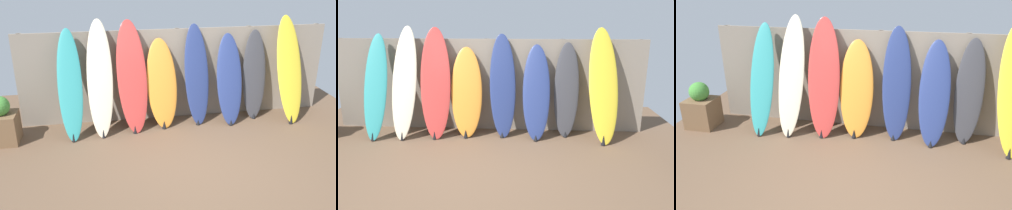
{
  "view_description": "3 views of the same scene",
  "coord_description": "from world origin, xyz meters",
  "views": [
    {
      "loc": [
        -1.39,
        -4.96,
        3.14
      ],
      "look_at": [
        -0.39,
        0.79,
        0.75
      ],
      "focal_mm": 40.0,
      "sensor_mm": 36.0,
      "label": 1
    },
    {
      "loc": [
        0.76,
        -4.29,
        2.24
      ],
      "look_at": [
        0.44,
        0.88,
        0.81
      ],
      "focal_mm": 35.0,
      "sensor_mm": 36.0,
      "label": 2
    },
    {
      "loc": [
        0.47,
        -3.64,
        2.74
      ],
      "look_at": [
        -0.43,
        0.89,
        0.84
      ],
      "focal_mm": 35.0,
      "sensor_mm": 36.0,
      "label": 3
    }
  ],
  "objects": [
    {
      "name": "ground",
      "position": [
        0.0,
        0.0,
        0.0
      ],
      "size": [
        7.68,
        7.68,
        0.0
      ],
      "primitive_type": "plane",
      "color": "brown"
    },
    {
      "name": "fence_back",
      "position": [
        -0.0,
        2.01,
        0.9
      ],
      "size": [
        6.08,
        0.11,
        1.8
      ],
      "color": "gray",
      "rests_on": "ground"
    },
    {
      "name": "surfboard_teal_0",
      "position": [
        -2.03,
        1.5,
        0.94
      ],
      "size": [
        0.45,
        0.79,
        1.91
      ],
      "color": "teal",
      "rests_on": "ground"
    },
    {
      "name": "surfboard_cream_1",
      "position": [
        -1.5,
        1.56,
        1.01
      ],
      "size": [
        0.49,
        0.79,
        2.05
      ],
      "color": "beige",
      "rests_on": "ground"
    },
    {
      "name": "surfboard_red_2",
      "position": [
        -0.92,
        1.59,
        1.0
      ],
      "size": [
        0.63,
        0.7,
        2.03
      ],
      "color": "#D13D38",
      "rests_on": "ground"
    },
    {
      "name": "surfboard_orange_3",
      "position": [
        -0.35,
        1.66,
        0.82
      ],
      "size": [
        0.64,
        0.64,
        1.67
      ],
      "color": "orange",
      "rests_on": "ground"
    },
    {
      "name": "surfboard_navy_4",
      "position": [
        0.33,
        1.69,
        0.94
      ],
      "size": [
        0.55,
        0.56,
        1.91
      ],
      "color": "navy",
      "rests_on": "ground"
    },
    {
      "name": "surfboard_navy_5",
      "position": [
        0.96,
        1.59,
        0.85
      ],
      "size": [
        0.51,
        0.59,
        1.72
      ],
      "color": "navy",
      "rests_on": "ground"
    },
    {
      "name": "surfboard_charcoal_6",
      "position": [
        1.52,
        1.75,
        0.87
      ],
      "size": [
        0.49,
        0.43,
        1.76
      ],
      "color": "#38383D",
      "rests_on": "ground"
    },
    {
      "name": "surfboard_yellow_7",
      "position": [
        2.15,
        1.53,
        1.01
      ],
      "size": [
        0.61,
        0.81,
        2.04
      ],
      "color": "yellow",
      "rests_on": "ground"
    }
  ]
}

